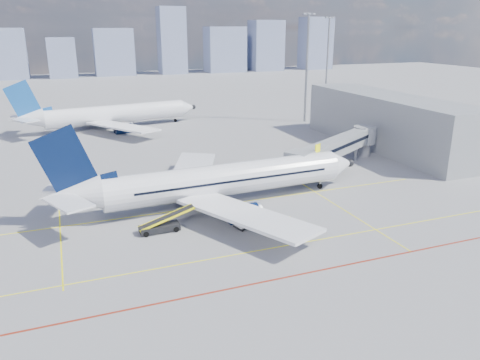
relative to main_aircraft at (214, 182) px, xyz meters
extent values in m
plane|color=gray|center=(0.90, -8.27, -3.22)|extent=(420.00, 420.00, 0.00)
cube|color=#FFF80D|center=(0.90, -0.27, -3.21)|extent=(60.00, 0.18, 0.01)
cube|color=#FFF80D|center=(0.90, -14.27, -3.21)|extent=(80.00, 0.15, 0.01)
cube|color=#FFF80D|center=(14.90, -6.27, -3.21)|extent=(0.15, 28.00, 0.01)
cube|color=#FFF80D|center=(-19.10, -0.27, -3.21)|extent=(0.15, 30.00, 0.01)
cube|color=maroon|center=(0.90, -20.27, -3.21)|extent=(90.00, 0.25, 0.01)
cube|color=gray|center=(23.15, 7.88, 0.68)|extent=(20.84, 13.93, 2.60)
cube|color=black|center=(23.15, 7.88, 0.88)|extent=(20.52, 13.82, 0.55)
cube|color=gray|center=(13.60, 2.23, 0.68)|extent=(4.49, 4.56, 3.00)
cube|color=black|center=(17.90, 4.53, -2.87)|extent=(2.20, 1.00, 0.70)
cylinder|color=gray|center=(17.90, 4.53, -1.52)|extent=(0.56, 0.56, 2.70)
cylinder|color=gray|center=(29.90, 11.73, -1.27)|extent=(0.60, 0.60, 3.90)
cylinder|color=gray|center=(32.90, 13.73, 0.68)|extent=(4.00, 4.00, 3.00)
cylinder|color=gray|center=(32.90, 13.73, -1.27)|extent=(2.40, 2.40, 3.90)
cube|color=#FFF80D|center=(16.40, 2.03, 2.48)|extent=(1.26, 0.82, 1.20)
cube|color=gray|center=(40.90, 17.73, 1.78)|extent=(10.00, 42.00, 10.00)
cube|color=black|center=(36.10, 17.73, 1.78)|extent=(0.25, 40.00, 4.50)
cylinder|color=gray|center=(38.90, 46.73, 9.28)|extent=(0.56, 0.56, 25.00)
cube|color=gray|center=(38.90, 46.73, 21.98)|extent=(3.20, 0.40, 0.50)
cube|color=#B3B6BA|center=(37.70, 46.48, 21.98)|extent=(0.60, 0.15, 0.35)
cube|color=#B3B6BA|center=(38.90, 46.48, 21.98)|extent=(0.60, 0.15, 0.35)
cube|color=#B3B6BA|center=(40.10, 46.48, 21.98)|extent=(0.60, 0.15, 0.35)
cylinder|color=gray|center=(65.90, 81.73, 9.28)|extent=(0.56, 0.56, 25.00)
cube|color=gray|center=(65.90, 81.73, 21.98)|extent=(3.20, 0.40, 0.50)
cube|color=#B3B6BA|center=(64.70, 81.48, 21.98)|extent=(0.60, 0.15, 0.35)
cube|color=#B3B6BA|center=(65.90, 81.48, 21.98)|extent=(0.60, 0.15, 0.35)
cube|color=#B3B6BA|center=(67.10, 81.48, 21.98)|extent=(0.60, 0.15, 0.35)
cube|color=slate|center=(-37.33, 181.73, 7.77)|extent=(17.39, 11.59, 21.98)
cube|color=slate|center=(-14.05, 181.73, 5.67)|extent=(12.17, 14.24, 17.78)
cube|color=slate|center=(9.62, 181.73, 7.73)|extent=(18.31, 8.17, 21.88)
cube|color=slate|center=(37.79, 181.73, 12.68)|extent=(12.76, 10.68, 31.80)
cube|color=slate|center=(65.54, 181.73, 8.07)|extent=(19.65, 12.59, 22.57)
cube|color=slate|center=(88.81, 181.73, 9.69)|extent=(16.42, 12.64, 25.81)
cube|color=slate|center=(118.84, 181.73, 10.58)|extent=(15.48, 12.83, 27.60)
cylinder|color=silver|center=(1.86, 0.08, 0.08)|extent=(32.17, 5.49, 4.16)
cone|color=silver|center=(19.78, 0.82, 0.08)|extent=(4.01, 4.32, 4.16)
sphere|color=black|center=(21.27, 0.88, 0.08)|extent=(1.22, 1.22, 1.17)
cone|color=silver|center=(-17.55, -0.73, 0.67)|extent=(7.00, 4.44, 4.16)
cube|color=black|center=(18.39, 0.76, 0.67)|extent=(1.67, 1.67, 0.48)
cube|color=silver|center=(-0.14, 9.61, -1.06)|extent=(11.66, 18.42, 0.62)
cube|color=silver|center=(0.66, -9.59, -1.06)|extent=(12.81, 18.25, 0.62)
cylinder|color=#071537|center=(1.07, 6.24, -2.40)|extent=(3.94, 2.61, 2.45)
cylinder|color=#071537|center=(1.59, -6.13, -2.40)|extent=(3.94, 2.61, 2.45)
cylinder|color=#B3B6BA|center=(3.10, 6.32, -2.40)|extent=(0.48, 2.53, 2.52)
cylinder|color=#B3B6BA|center=(3.61, -6.05, -2.40)|extent=(0.48, 2.53, 2.52)
cube|color=#071537|center=(-17.55, -0.73, 4.35)|extent=(7.32, 0.65, 9.10)
cube|color=#071537|center=(-14.99, -0.62, 1.79)|extent=(6.03, 0.57, 2.30)
cube|color=silver|center=(-18.12, 2.67, 1.04)|extent=(5.02, 6.71, 0.23)
cube|color=silver|center=(-17.83, -4.16, 1.04)|extent=(5.38, 6.77, 0.23)
cylinder|color=gray|center=(16.26, 0.68, -2.32)|extent=(0.29, 0.29, 1.80)
cylinder|color=black|center=(16.26, 0.68, -2.84)|extent=(0.77, 0.31, 0.76)
cylinder|color=gray|center=(0.68, 2.81, -2.42)|extent=(0.33, 0.33, 1.60)
cylinder|color=black|center=(0.68, 2.81, -2.72)|extent=(1.03, 0.69, 1.00)
cylinder|color=gray|center=(0.91, -2.74, -2.42)|extent=(0.33, 0.33, 1.60)
cylinder|color=black|center=(0.91, -2.74, -2.72)|extent=(1.03, 0.69, 1.00)
cube|color=black|center=(2.31, 2.16, 0.40)|extent=(26.24, 1.19, 0.28)
cube|color=black|center=(2.48, -1.96, 0.40)|extent=(26.24, 1.19, 0.28)
cylinder|color=silver|center=(-5.42, 55.14, 0.08)|extent=(31.97, 8.95, 4.12)
cone|color=silver|center=(12.13, 57.87, 0.08)|extent=(4.39, 4.66, 4.12)
sphere|color=black|center=(13.59, 58.10, 0.08)|extent=(1.33, 1.33, 1.16)
cone|color=silver|center=(-24.43, 52.19, 0.66)|extent=(7.32, 5.11, 4.12)
cube|color=black|center=(10.77, 57.66, 0.66)|extent=(1.81, 1.81, 0.48)
cube|color=silver|center=(-8.44, 64.30, -1.05)|extent=(9.88, 18.27, 0.61)
cube|color=silver|center=(-5.52, 45.50, -1.05)|extent=(14.09, 17.64, 0.61)
cylinder|color=#071537|center=(-6.88, 61.12, -2.37)|extent=(4.13, 2.99, 2.43)
cylinder|color=#071537|center=(-5.00, 49.01, -2.37)|extent=(4.13, 2.99, 2.43)
cylinder|color=#B3B6BA|center=(-4.90, 61.43, -2.37)|extent=(0.75, 2.52, 2.49)
cylinder|color=#B3B6BA|center=(-3.01, 49.31, -2.37)|extent=(0.75, 2.52, 2.49)
cube|color=#154A91|center=(-24.43, 52.19, 4.31)|extent=(7.21, 1.45, 9.01)
cube|color=#154A91|center=(-21.92, 52.58, 1.77)|extent=(5.94, 1.23, 2.27)
cube|color=silver|center=(-25.36, 55.46, 1.03)|extent=(4.44, 6.49, 0.23)
cube|color=silver|center=(-24.32, 48.78, 1.03)|extent=(5.76, 6.71, 0.23)
cylinder|color=black|center=(-6.88, 57.70, -2.72)|extent=(1.09, 0.80, 1.00)
cylinder|color=black|center=(-6.04, 52.27, -2.72)|extent=(1.09, 0.80, 1.00)
cylinder|color=black|center=(8.68, 57.34, -2.84)|extent=(0.79, 0.39, 0.76)
cube|color=silver|center=(5.35, -11.39, -2.62)|extent=(2.71, 2.08, 0.87)
cube|color=silver|center=(4.94, -11.23, -1.96)|extent=(1.47, 1.56, 0.65)
cube|color=black|center=(4.94, -11.23, -1.74)|extent=(1.34, 1.47, 0.38)
cylinder|color=black|center=(4.32, -11.64, -2.91)|extent=(0.66, 0.44, 0.61)
cylinder|color=black|center=(4.75, -10.52, -2.91)|extent=(0.66, 0.44, 0.61)
cylinder|color=black|center=(5.95, -12.26, -2.91)|extent=(0.66, 0.44, 0.61)
cylinder|color=black|center=(6.38, -11.14, -2.91)|extent=(0.66, 0.44, 0.61)
cube|color=black|center=(1.39, -8.31, -2.93)|extent=(3.45, 2.16, 0.16)
cube|color=silver|center=(0.61, -8.51, -2.15)|extent=(1.66, 1.63, 1.38)
cube|color=silver|center=(2.16, -8.12, -2.15)|extent=(1.66, 1.63, 1.38)
cylinder|color=black|center=(0.34, -9.22, -3.07)|extent=(0.31, 0.19, 0.28)
cylinder|color=black|center=(0.03, -8.02, -3.07)|extent=(0.31, 0.19, 0.28)
cylinder|color=black|center=(2.74, -8.61, -3.07)|extent=(0.31, 0.19, 0.28)
cylinder|color=black|center=(2.44, -7.40, -3.07)|extent=(0.31, 0.19, 0.28)
cube|color=black|center=(-8.49, -5.88, -2.73)|extent=(4.58, 1.78, 0.75)
cube|color=black|center=(-7.62, -5.85, -1.60)|extent=(6.50, 1.31, 1.99)
cube|color=#FFF80D|center=(-7.65, -5.25, -1.60)|extent=(6.49, 0.32, 2.07)
cube|color=#FFF80D|center=(-7.60, -6.44, -1.60)|extent=(6.49, 0.32, 2.07)
cylinder|color=black|center=(-10.18, -6.69, -2.89)|extent=(0.66, 0.28, 0.65)
cylinder|color=black|center=(-10.24, -5.18, -2.89)|extent=(0.66, 0.28, 0.65)
cylinder|color=black|center=(-6.74, -6.57, -2.89)|extent=(0.66, 0.28, 0.65)
cylinder|color=black|center=(-6.79, -5.06, -2.89)|extent=(0.66, 0.28, 0.65)
imported|color=#FDF71A|center=(5.50, -10.90, -2.33)|extent=(0.72, 0.77, 1.76)
camera|label=1|loc=(-17.57, -54.76, 19.02)|focal=35.00mm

